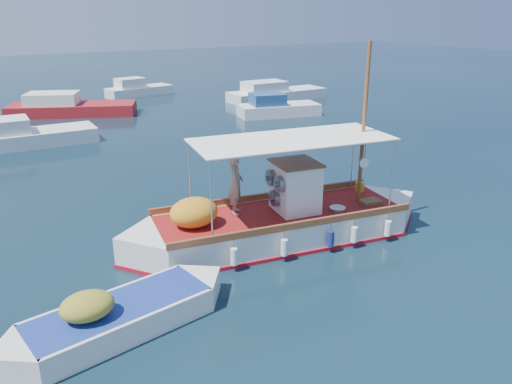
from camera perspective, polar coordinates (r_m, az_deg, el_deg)
ground at (r=17.10m, az=1.51°, el=-4.37°), size 160.00×160.00×0.00m
fishing_caique at (r=16.21m, az=2.50°, el=-3.61°), size 10.39×3.99×6.41m
dinghy at (r=12.43m, az=-15.50°, el=-13.83°), size 5.73×2.34×1.42m
bg_boat_nw at (r=30.34m, az=-25.54°, el=5.60°), size 7.67×2.45×1.80m
bg_boat_n at (r=38.38m, az=-20.63°, el=8.96°), size 9.07×5.98×1.80m
bg_boat_ne at (r=35.78m, az=2.33°, el=9.49°), size 6.02×3.41×1.80m
bg_boat_e at (r=42.22m, az=2.13°, el=11.13°), size 8.44×2.71×1.80m
bg_boat_far_n at (r=45.29m, az=-13.37°, el=11.23°), size 5.86×2.89×1.80m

